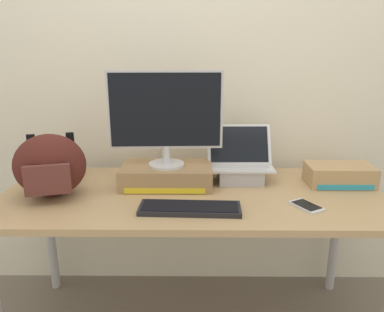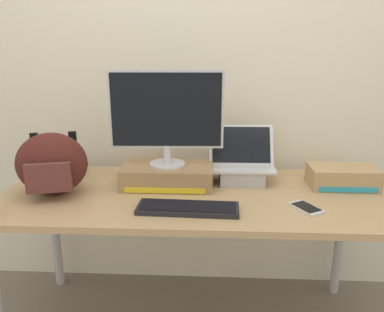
% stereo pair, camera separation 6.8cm
% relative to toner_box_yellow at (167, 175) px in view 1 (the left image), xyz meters
% --- Properties ---
extents(back_wall, '(7.00, 0.10, 2.60)m').
position_rel_toner_box_yellow_xyz_m(back_wall, '(0.13, 0.38, 0.50)').
color(back_wall, silver).
rests_on(back_wall, ground).
extents(desk, '(1.78, 0.76, 0.75)m').
position_rel_toner_box_yellow_xyz_m(desk, '(0.13, -0.10, -0.12)').
color(desk, tan).
rests_on(desk, ground).
extents(toner_box_yellow, '(0.44, 0.25, 0.10)m').
position_rel_toner_box_yellow_xyz_m(toner_box_yellow, '(0.00, 0.00, 0.00)').
color(toner_box_yellow, '#9E7A51').
rests_on(toner_box_yellow, desk).
extents(desktop_monitor, '(0.54, 0.17, 0.46)m').
position_rel_toner_box_yellow_xyz_m(desktop_monitor, '(0.00, -0.00, 0.30)').
color(desktop_monitor, silver).
rests_on(desktop_monitor, toner_box_yellow).
extents(open_laptop, '(0.33, 0.22, 0.27)m').
position_rel_toner_box_yellow_xyz_m(open_laptop, '(0.37, 0.08, 0.01)').
color(open_laptop, '#ADADB2').
rests_on(open_laptop, desk).
extents(external_keyboard, '(0.43, 0.16, 0.02)m').
position_rel_toner_box_yellow_xyz_m(external_keyboard, '(0.12, -0.30, -0.04)').
color(external_keyboard, black).
rests_on(external_keyboard, desk).
extents(messenger_backpack, '(0.36, 0.29, 0.29)m').
position_rel_toner_box_yellow_xyz_m(messenger_backpack, '(-0.52, -0.14, 0.09)').
color(messenger_backpack, '#4C1E19').
rests_on(messenger_backpack, desk).
extents(coffee_mug, '(0.12, 0.08, 0.09)m').
position_rel_toner_box_yellow_xyz_m(coffee_mug, '(-0.53, 0.16, -0.00)').
color(coffee_mug, black).
rests_on(coffee_mug, desk).
extents(cell_phone, '(0.14, 0.16, 0.01)m').
position_rel_toner_box_yellow_xyz_m(cell_phone, '(0.62, -0.26, -0.05)').
color(cell_phone, silver).
rests_on(cell_phone, desk).
extents(toner_box_cyan, '(0.32, 0.18, 0.10)m').
position_rel_toner_box_yellow_xyz_m(toner_box_cyan, '(0.86, 0.02, -0.00)').
color(toner_box_cyan, tan).
rests_on(toner_box_cyan, desk).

